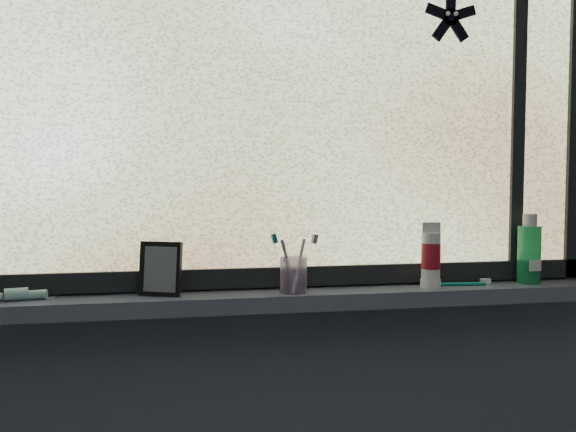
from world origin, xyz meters
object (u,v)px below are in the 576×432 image
Objects in this scene: vanity_mirror at (160,269)px; mouthwash_bottle at (529,248)px; cream_tube at (431,253)px; toothbrush_cup at (293,275)px.

vanity_mirror is 0.97m from mouthwash_bottle.
mouthwash_bottle is at bearing 3.91° from cream_tube.
vanity_mirror is 0.68m from cream_tube.
toothbrush_cup is 0.65m from mouthwash_bottle.
toothbrush_cup is 0.57× the size of mouthwash_bottle.
cream_tube is at bearing 21.52° from vanity_mirror.
cream_tube is (0.36, 0.00, 0.05)m from toothbrush_cup.
mouthwash_bottle is 0.29m from cream_tube.
vanity_mirror is at bearing 179.91° from mouthwash_bottle.
toothbrush_cup is at bearing 19.20° from vanity_mirror.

